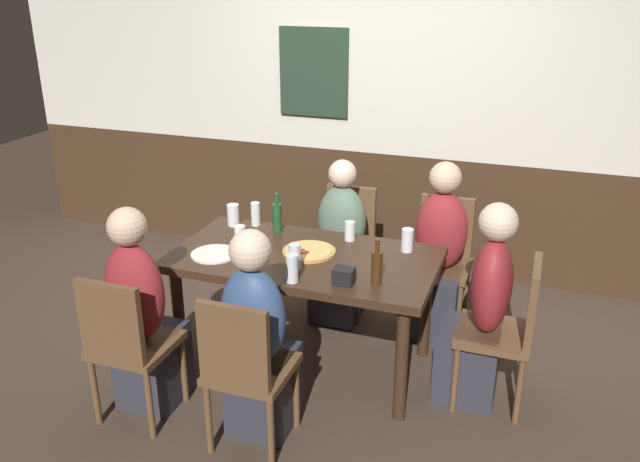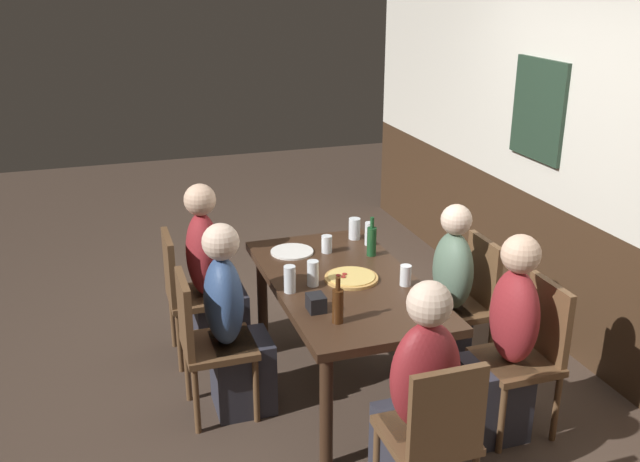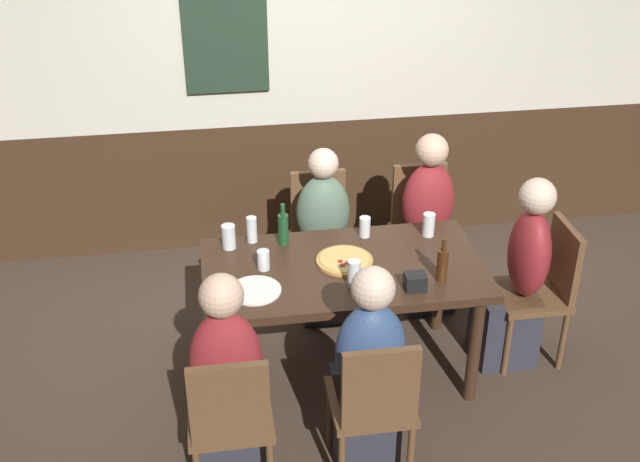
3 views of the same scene
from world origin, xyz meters
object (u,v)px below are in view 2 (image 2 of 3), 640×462
at_px(tumbler_water, 313,274).
at_px(highball_clear, 290,280).
at_px(person_mid_near, 233,333).
at_px(tumbler_short, 427,303).
at_px(beer_bottle_brown, 338,305).
at_px(chair_mid_far, 467,298).
at_px(pizza, 351,278).
at_px(pint_glass_amber, 406,276).
at_px(person_right_far, 503,353).
at_px(beer_bottle_green, 372,241).
at_px(chair_mid_near, 205,338).
at_px(chair_right_far, 529,349).
at_px(chair_head_east, 434,432).
at_px(person_mid_far, 444,304).
at_px(condiment_caddy, 316,303).
at_px(beer_glass_tall, 369,234).
at_px(person_head_east, 419,411).
at_px(dining_table, 344,293).
at_px(plate_white_large, 292,252).
at_px(pint_glass_stout, 327,245).
at_px(person_left_near, 212,284).
at_px(pint_glass_pale, 354,230).
at_px(chair_left_near, 188,289).

relative_size(tumbler_water, highball_clear, 0.96).
bearing_deg(person_mid_near, tumbler_short, 59.43).
bearing_deg(beer_bottle_brown, chair_mid_far, 115.09).
distance_m(pizza, pint_glass_amber, 0.32).
xyz_separation_m(person_right_far, beer_bottle_green, (-0.98, -0.38, 0.34)).
xyz_separation_m(chair_mid_near, pint_glass_amber, (0.18, 1.14, 0.30)).
bearing_deg(chair_right_far, highball_clear, -117.74).
bearing_deg(person_mid_near, highball_clear, 79.38).
bearing_deg(chair_head_east, person_mid_far, 150.61).
relative_size(chair_right_far, tumbler_short, 6.27).
xyz_separation_m(person_mid_near, condiment_caddy, (0.33, 0.39, 0.29)).
height_order(beer_glass_tall, condiment_caddy, beer_glass_tall).
height_order(person_head_east, pint_glass_amber, person_head_east).
bearing_deg(dining_table, tumbler_short, 25.39).
bearing_deg(chair_head_east, person_head_east, 180.00).
bearing_deg(beer_glass_tall, person_right_far, 15.64).
xyz_separation_m(tumbler_water, condiment_caddy, (0.31, -0.08, -0.02)).
xyz_separation_m(chair_mid_far, pizza, (0.01, -0.79, 0.26)).
bearing_deg(chair_right_far, person_mid_near, -114.37).
xyz_separation_m(pizza, condiment_caddy, (0.32, -0.32, 0.03)).
bearing_deg(beer_bottle_green, chair_mid_near, -75.18).
distance_m(chair_head_east, person_head_east, 0.16).
xyz_separation_m(chair_mid_near, person_mid_far, (-0.00, 1.51, -0.02)).
bearing_deg(pint_glass_amber, beer_bottle_brown, -59.45).
bearing_deg(beer_bottle_brown, tumbler_water, 178.00).
height_order(chair_right_far, chair_mid_far, same).
relative_size(person_right_far, tumbler_short, 8.41).
bearing_deg(person_mid_far, pint_glass_amber, -63.32).
bearing_deg(beer_glass_tall, plate_white_large, -92.98).
bearing_deg(pint_glass_stout, person_left_near, -108.98).
relative_size(chair_head_east, person_mid_near, 0.75).
bearing_deg(chair_mid_far, highball_clear, -87.06).
relative_size(dining_table, person_head_east, 1.30).
bearing_deg(person_right_far, beer_bottle_brown, -102.16).
distance_m(person_right_far, beer_glass_tall, 1.24).
bearing_deg(highball_clear, chair_mid_far, 92.94).
bearing_deg(pizza, pint_glass_pale, 157.64).
relative_size(chair_right_far, highball_clear, 5.60).
bearing_deg(person_right_far, chair_right_far, 90.00).
distance_m(chair_right_far, beer_bottle_brown, 1.12).
bearing_deg(pint_glass_pale, tumbler_water, -38.22).
distance_m(tumbler_water, plate_white_large, 0.53).
xyz_separation_m(chair_right_far, beer_bottle_green, (-0.98, -0.54, 0.34)).
distance_m(person_mid_near, beer_glass_tall, 1.17).
bearing_deg(beer_glass_tall, chair_mid_near, -68.13).
relative_size(chair_left_near, person_mid_far, 0.78).
bearing_deg(person_left_near, chair_left_near, -90.00).
height_order(chair_mid_far, pint_glass_pale, pint_glass_pale).
distance_m(chair_mid_near, person_left_near, 0.70).
relative_size(chair_left_near, person_right_far, 0.75).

